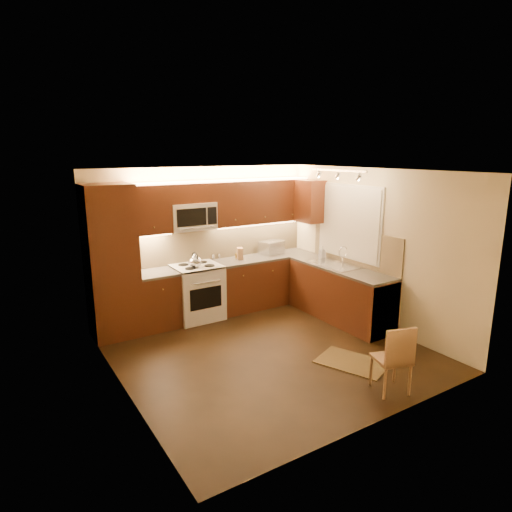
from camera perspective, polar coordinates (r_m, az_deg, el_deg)
floor at (r=6.34m, az=1.53°, el=-12.22°), size 4.00×4.00×0.01m
ceiling at (r=5.72m, az=1.69°, el=10.97°), size 4.00×4.00×0.01m
wall_back at (r=7.61m, az=-6.78°, el=2.01°), size 4.00×0.01×2.50m
wall_front at (r=4.46m, az=16.10°, el=-6.70°), size 4.00×0.01×2.50m
wall_left at (r=5.12m, az=-17.41°, el=-4.19°), size 0.01×4.00×2.50m
wall_right at (r=7.19m, az=14.99°, el=0.96°), size 0.01×4.00×2.50m
pantry at (r=6.82m, az=-18.25°, el=-0.79°), size 0.70×0.60×2.30m
base_cab_back_left at (r=7.20m, az=-12.72°, el=-5.68°), size 0.62×0.60×0.86m
counter_back_left at (r=7.06m, az=-12.91°, el=-2.23°), size 0.62×0.60×0.04m
base_cab_back_right at (r=8.05m, az=1.01°, el=-3.28°), size 1.92×0.60×0.86m
counter_back_right at (r=7.93m, az=1.02°, el=-0.17°), size 1.92×0.60×0.04m
base_cab_right at (r=7.46m, az=10.79°, el=-4.88°), size 0.60×2.00×0.86m
counter_right at (r=7.34m, az=10.94°, el=-1.54°), size 0.60×2.00×0.04m
dishwasher at (r=7.00m, az=14.69°, el=-6.34°), size 0.58×0.60×0.84m
backsplash_back at (r=7.77m, az=-4.41°, el=1.92°), size 3.30×0.02×0.60m
backsplash_right at (r=7.46m, az=12.68°, el=1.15°), size 0.02×2.00×0.60m
upper_cab_back_left at (r=6.99m, az=-13.68°, el=5.90°), size 0.62×0.35×0.75m
upper_cab_back_right at (r=7.86m, az=0.55°, el=7.08°), size 1.92×0.35×0.75m
upper_cab_bridge at (r=7.21m, az=-8.54°, el=8.11°), size 0.76×0.35×0.31m
upper_cab_right_corner at (r=7.98m, az=7.01°, el=7.07°), size 0.35×0.50×0.75m
stove at (r=7.40m, az=-7.63°, el=-4.67°), size 0.76×0.65×0.92m
microwave at (r=7.24m, az=-8.38°, el=5.15°), size 0.76×0.38×0.44m
window_frame at (r=7.49m, az=12.01°, el=4.34°), size 0.03×1.44×1.24m
window_blinds at (r=7.48m, az=11.90°, el=4.33°), size 0.02×1.36×1.16m
sink at (r=7.42m, az=10.19°, el=-0.58°), size 0.52×0.86×0.15m
faucet at (r=7.52m, az=11.23°, el=0.15°), size 0.20×0.04×0.30m
track_light_bar at (r=7.00m, az=10.61°, el=10.87°), size 0.04×1.20×0.03m
kettle at (r=7.13m, az=-7.92°, el=-0.49°), size 0.25×0.25×0.25m
toaster_oven at (r=8.09m, az=2.01°, el=1.12°), size 0.45×0.37×0.24m
knife_block at (r=7.69m, az=-2.10°, el=0.32°), size 0.14×0.17×0.21m
spice_jar_a at (r=7.73m, az=-4.81°, el=-0.03°), size 0.05×0.05×0.10m
spice_jar_b at (r=7.68m, az=-5.59°, el=-0.17°), size 0.05×0.05×0.09m
spice_jar_c at (r=7.68m, az=-5.59°, el=-0.15°), size 0.06×0.06×0.10m
spice_jar_d at (r=7.76m, az=-2.59°, el=0.03°), size 0.05×0.05×0.10m
soap_bottle at (r=7.86m, az=8.60°, el=0.51°), size 0.11×0.11×0.21m
rug at (r=6.15m, az=12.39°, el=-13.34°), size 0.89×1.05×0.01m
dining_chair at (r=5.45m, az=17.16°, el=-12.48°), size 0.47×0.47×0.84m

